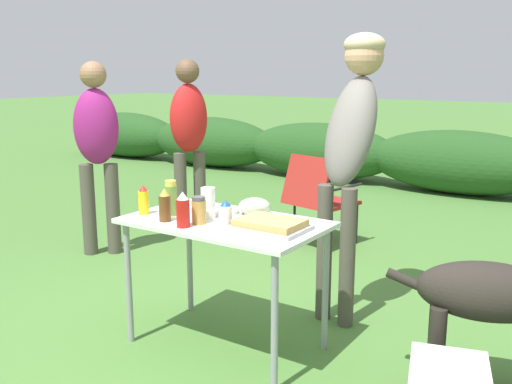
{
  "coord_description": "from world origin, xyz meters",
  "views": [
    {
      "loc": [
        1.82,
        -2.44,
        1.54
      ],
      "look_at": [
        0.12,
        0.13,
        0.89
      ],
      "focal_mm": 40.0,
      "sensor_mm": 36.0,
      "label": 1
    }
  ],
  "objects": [
    {
      "name": "ground_plane",
      "position": [
        0.0,
        0.0,
        0.0
      ],
      "size": [
        60.0,
        60.0,
        0.0
      ],
      "primitive_type": "plane",
      "color": "#477533"
    },
    {
      "name": "shrub_hedge",
      "position": [
        0.0,
        5.04,
        0.41
      ],
      "size": [
        14.4,
        0.9,
        0.82
      ],
      "color": "#234C1E",
      "rests_on": "ground"
    },
    {
      "name": "folding_table",
      "position": [
        0.0,
        0.0,
        0.66
      ],
      "size": [
        1.1,
        0.64,
        0.74
      ],
      "color": "silver",
      "rests_on": "ground"
    },
    {
      "name": "food_tray",
      "position": [
        0.31,
        -0.02,
        0.77
      ],
      "size": [
        0.38,
        0.27,
        0.06
      ],
      "color": "#9E9EA3",
      "rests_on": "folding_table"
    },
    {
      "name": "plate_stack",
      "position": [
        -0.12,
        0.13,
        0.75
      ],
      "size": [
        0.2,
        0.2,
        0.02
      ],
      "primitive_type": "cylinder",
      "color": "white",
      "rests_on": "folding_table"
    },
    {
      "name": "mixing_bowl",
      "position": [
        0.06,
        0.2,
        0.79
      ],
      "size": [
        0.18,
        0.18,
        0.1
      ],
      "primitive_type": "ellipsoid",
      "color": "#ADBC99",
      "rests_on": "folding_table"
    },
    {
      "name": "paper_cup_stack",
      "position": [
        -0.1,
        -0.02,
        0.83
      ],
      "size": [
        0.08,
        0.08,
        0.17
      ],
      "primitive_type": "cylinder",
      "color": "white",
      "rests_on": "folding_table"
    },
    {
      "name": "spice_jar",
      "position": [
        -0.08,
        -0.13,
        0.81
      ],
      "size": [
        0.08,
        0.08,
        0.15
      ],
      "color": "#B2893D",
      "rests_on": "folding_table"
    },
    {
      "name": "beer_bottle",
      "position": [
        -0.26,
        -0.19,
        0.83
      ],
      "size": [
        0.07,
        0.07,
        0.18
      ],
      "color": "brown",
      "rests_on": "folding_table"
    },
    {
      "name": "mustard_bottle",
      "position": [
        -0.47,
        -0.14,
        0.82
      ],
      "size": [
        0.06,
        0.06,
        0.17
      ],
      "color": "yellow",
      "rests_on": "folding_table"
    },
    {
      "name": "ketchup_bottle",
      "position": [
        -0.1,
        -0.23,
        0.83
      ],
      "size": [
        0.07,
        0.07,
        0.19
      ],
      "color": "red",
      "rests_on": "folding_table"
    },
    {
      "name": "mayo_bottle",
      "position": [
        0.08,
        -0.09,
        0.81
      ],
      "size": [
        0.07,
        0.07,
        0.14
      ],
      "color": "silver",
      "rests_on": "folding_table"
    },
    {
      "name": "relish_jar",
      "position": [
        -0.32,
        -0.08,
        0.84
      ],
      "size": [
        0.07,
        0.07,
        0.2
      ],
      "color": "olive",
      "rests_on": "folding_table"
    },
    {
      "name": "standing_person_in_navy_coat",
      "position": [
        0.39,
        0.77,
        1.18
      ],
      "size": [
        0.35,
        0.5,
        1.77
      ],
      "rotation": [
        0.0,
        0.0,
        -0.11
      ],
      "color": "#4C473D",
      "rests_on": "ground"
    },
    {
      "name": "standing_person_with_beanie",
      "position": [
        -1.91,
        0.78,
        0.98
      ],
      "size": [
        0.45,
        0.44,
        1.63
      ],
      "rotation": [
        0.0,
        0.0,
        0.74
      ],
      "color": "#4C473D",
      "rests_on": "ground"
    },
    {
      "name": "standing_person_in_olive_jacket",
      "position": [
        -1.66,
        1.68,
        1.0
      ],
      "size": [
        0.39,
        0.44,
        1.66
      ],
      "rotation": [
        0.0,
        0.0,
        1.13
      ],
      "color": "#4C473D",
      "rests_on": "ground"
    },
    {
      "name": "dog",
      "position": [
        1.39,
        0.3,
        0.5
      ],
      "size": [
        1.01,
        0.46,
        0.74
      ],
      "rotation": [
        0.0,
        0.0,
        -1.28
      ],
      "color": "#28231E",
      "rests_on": "ground"
    },
    {
      "name": "camp_chair_near_hedge",
      "position": [
        -0.45,
        2.0,
        0.47
      ],
      "size": [
        0.59,
        0.68,
        0.83
      ],
      "rotation": [
        0.0,
        0.0,
        -0.22
      ],
      "color": "maroon",
      "rests_on": "ground"
    }
  ]
}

